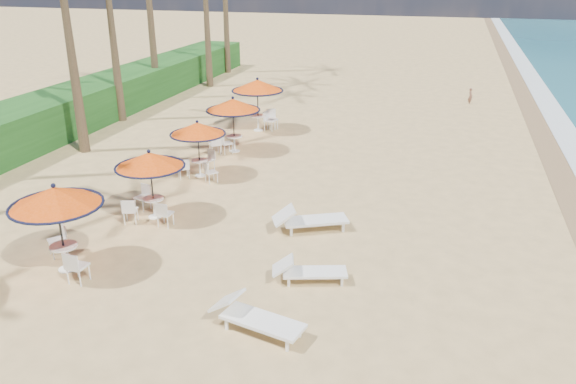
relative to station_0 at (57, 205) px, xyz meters
The scene contains 12 objects.
ground 5.51m from the station_0, ahead, with size 160.00×160.00×0.00m, color tan.
wetsand_band 16.91m from the station_0, 36.00° to the left, with size 1.40×140.00×0.02m, color olive.
scrub_hedge 13.72m from the station_0, 127.34° to the left, with size 3.00×40.00×1.80m, color #194716.
station_0 is the anchor object (origin of this frame).
station_1 3.56m from the station_0, 80.63° to the left, with size 2.13×2.13×2.22m.
station_2 7.35m from the station_0, 86.52° to the left, with size 2.05×2.05×2.14m.
station_3 10.42m from the station_0, 86.95° to the left, with size 2.25×2.25×2.35m.
station_4 13.84m from the station_0, 87.60° to the left, with size 2.42×2.42×2.52m.
lounger_near 5.82m from the station_0, 11.56° to the right, with size 2.22×1.13×0.76m.
lounger_mid 6.41m from the station_0, 10.49° to the left, with size 1.94×1.10×0.66m.
lounger_far 6.87m from the station_0, 35.98° to the left, with size 2.29×1.60×0.79m.
person 24.57m from the station_0, 65.31° to the left, with size 0.35×0.23×0.96m, color brown.
Camera 1 is at (3.82, -10.52, 7.34)m, focal length 35.00 mm.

